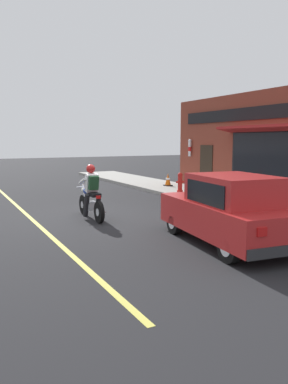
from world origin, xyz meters
name	(u,v)px	position (x,y,z in m)	size (l,w,h in m)	color
ground_plane	(94,216)	(0.00, 0.00, 0.00)	(80.00, 80.00, 0.00)	black
sidewalk_curb	(184,191)	(5.37, 3.00, 0.07)	(2.60, 22.00, 0.14)	#9E9B93
lane_stripe	(17,206)	(-1.80, 3.00, 0.00)	(0.12, 19.80, 0.01)	#D1C64C
storefront_building	(254,146)	(6.90, 0.40, 2.11)	(1.25, 9.77, 4.20)	brown
motorcycle_with_rider	(91,196)	(-0.20, -0.32, 0.68)	(0.56, 2.02, 1.62)	black
car_hatchback	(229,211)	(1.55, -4.40, 0.77)	(2.09, 3.95, 1.57)	black
fire_hydrant	(180,184)	(4.44, 1.94, 0.57)	(0.36, 0.24, 0.88)	red
traffic_cone	(168,180)	(5.50, 4.60, 0.43)	(0.36, 0.36, 0.60)	black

